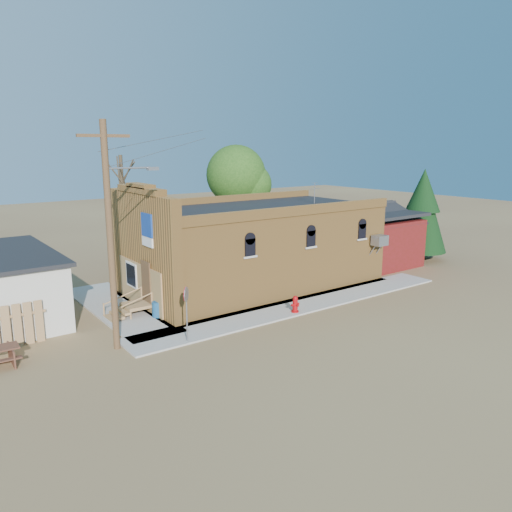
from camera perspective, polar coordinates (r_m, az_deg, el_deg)
ground at (r=24.25m, az=4.00°, el=-6.90°), size 120.00×120.00×0.00m
sidewalk_south at (r=25.82m, az=5.27°, el=-5.62°), size 19.00×2.20×0.08m
sidewalk_west at (r=26.17m, az=-15.47°, el=-5.78°), size 2.60×10.00×0.08m
brick_bar at (r=28.80m, az=-0.48°, el=1.06°), size 16.40×7.97×6.30m
red_shed at (r=35.40m, az=12.58°, el=2.79°), size 5.40×6.40×4.30m
utility_pole at (r=20.05m, az=-16.22°, el=2.62°), size 3.12×0.26×9.00m
tree_bare_near at (r=32.71m, az=-15.10°, el=8.41°), size 2.80×2.80×7.65m
tree_leafy at (r=37.35m, az=-2.28°, el=9.22°), size 4.40×4.40×8.15m
evergreen_tree at (r=37.40m, az=18.49°, el=5.18°), size 3.60×3.60×6.50m
fire_hydrant at (r=24.51m, az=4.51°, el=-5.50°), size 0.46×0.41×0.83m
stop_sign at (r=20.64m, az=-7.97°, el=-4.95°), size 0.46×0.52×2.36m
trash_barrel at (r=24.25m, az=-11.22°, el=-5.99°), size 0.63×0.63×0.74m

